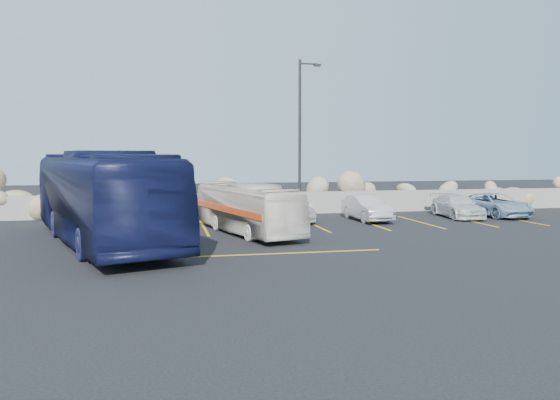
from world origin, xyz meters
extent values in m
plane|color=black|center=(0.00, 0.00, 0.00)|extent=(90.00, 90.00, 0.00)
cube|color=gray|center=(0.00, 12.00, 0.60)|extent=(60.00, 0.40, 1.20)
cube|color=gold|center=(-2.50, 7.00, 0.01)|extent=(0.12, 5.00, 0.01)
cube|color=gold|center=(2.60, 7.00, 0.01)|extent=(0.12, 5.00, 0.01)
cube|color=gold|center=(5.30, 7.00, 0.01)|extent=(0.12, 5.00, 0.01)
cube|color=gold|center=(7.90, 7.00, 0.01)|extent=(0.12, 5.00, 0.01)
cube|color=gold|center=(10.50, 7.00, 0.01)|extent=(0.12, 5.00, 0.01)
cube|color=gold|center=(13.10, 7.00, 0.01)|extent=(0.12, 5.00, 0.01)
cube|color=gold|center=(-1.00, 0.20, 0.01)|extent=(8.00, 0.12, 0.01)
cylinder|color=#282623|center=(2.50, 9.50, 4.00)|extent=(0.14, 0.14, 8.00)
cylinder|color=#282623|center=(2.95, 9.50, 7.80)|extent=(0.90, 0.08, 0.08)
cube|color=#282623|center=(3.40, 9.50, 7.75)|extent=(0.35, 0.18, 0.12)
imported|color=silver|center=(-0.88, 5.09, 1.05)|extent=(3.70, 7.71, 2.09)
imported|color=#101438|center=(-6.50, 3.70, 1.71)|extent=(6.53, 12.54, 3.41)
imported|color=silver|center=(1.80, 8.71, 0.72)|extent=(1.90, 4.28, 1.43)
imported|color=#B6B5BA|center=(5.61, 8.14, 0.62)|extent=(1.45, 3.83, 1.25)
imported|color=silver|center=(10.72, 8.47, 0.59)|extent=(2.02, 4.18, 1.17)
imported|color=#809DB5|center=(12.96, 8.53, 0.61)|extent=(2.46, 4.57, 1.22)
camera|label=1|loc=(-4.21, -17.30, 3.29)|focal=35.00mm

